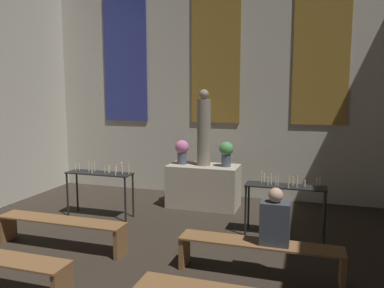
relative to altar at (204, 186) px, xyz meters
The scene contains 10 objects.
wall_back 2.44m from the altar, 90.00° to the left, with size 8.14×0.16×5.25m.
altar is the anchor object (origin of this frame).
statue 1.16m from the altar, ahead, with size 0.28×0.28×1.54m.
flower_vase_left 0.86m from the altar, behind, with size 0.28×0.28×0.50m.
flower_vase_right 0.86m from the altar, ahead, with size 0.28×0.28×0.50m.
candle_rack_left 2.10m from the altar, 144.79° to the right, with size 1.28×0.37×1.05m.
candle_rack_right 2.10m from the altar, 35.19° to the right, with size 1.28×0.37×1.04m.
pew_back_left 3.07m from the altar, 118.87° to the right, with size 2.06×0.36×0.45m.
pew_back_right 3.07m from the altar, 61.13° to the right, with size 2.06×0.36×0.45m.
person_seated 3.18m from the altar, 58.14° to the right, with size 0.36×0.24×0.72m.
Camera 1 is at (2.02, 1.15, 2.30)m, focal length 35.00 mm.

